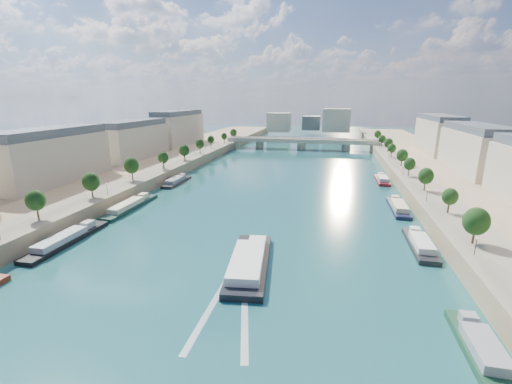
% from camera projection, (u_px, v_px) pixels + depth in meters
% --- Properties ---
extents(ground, '(700.00, 700.00, 0.00)m').
position_uv_depth(ground, '(273.00, 195.00, 136.20)').
color(ground, '#0D393C').
rests_on(ground, ground).
extents(quay_left, '(44.00, 520.00, 5.00)m').
position_uv_depth(quay_left, '(112.00, 180.00, 150.51)').
color(quay_left, '#9E8460').
rests_on(quay_left, ground).
extents(quay_right, '(44.00, 520.00, 5.00)m').
position_uv_depth(quay_right, '(474.00, 200.00, 120.57)').
color(quay_right, '#9E8460').
rests_on(quay_right, ground).
extents(pave_left, '(14.00, 520.00, 0.10)m').
position_uv_depth(pave_left, '(142.00, 176.00, 146.71)').
color(pave_left, gray).
rests_on(pave_left, quay_left).
extents(pave_right, '(14.00, 520.00, 0.10)m').
position_uv_depth(pave_right, '(429.00, 191.00, 123.01)').
color(pave_right, gray).
rests_on(pave_right, quay_right).
extents(trees_left, '(4.80, 268.80, 8.26)m').
position_uv_depth(trees_left, '(148.00, 162.00, 146.73)').
color(trees_left, '#382B1E').
rests_on(trees_left, ground).
extents(trees_right, '(4.80, 268.80, 8.26)m').
position_uv_depth(trees_right, '(418.00, 170.00, 131.39)').
color(trees_right, '#382B1E').
rests_on(trees_right, ground).
extents(lamps_left, '(0.36, 200.36, 4.28)m').
position_uv_depth(lamps_left, '(138.00, 175.00, 135.64)').
color(lamps_left, black).
rests_on(lamps_left, ground).
extents(lamps_right, '(0.36, 200.36, 4.28)m').
position_uv_depth(lamps_right, '(413.00, 179.00, 127.92)').
color(lamps_right, black).
rests_on(lamps_right, ground).
extents(buildings_left, '(16.00, 226.00, 23.20)m').
position_uv_depth(buildings_left, '(99.00, 144.00, 160.79)').
color(buildings_left, '#C0B193').
rests_on(buildings_left, ground).
extents(buildings_right, '(16.00, 226.00, 23.20)m').
position_uv_depth(buildings_right, '(507.00, 157.00, 125.44)').
color(buildings_right, '#C0B193').
rests_on(buildings_right, ground).
extents(skyline, '(79.00, 42.00, 22.00)m').
position_uv_depth(skyline, '(314.00, 121.00, 338.24)').
color(skyline, '#C0B193').
rests_on(skyline, ground).
extents(bridge, '(112.00, 12.00, 8.15)m').
position_uv_depth(bridge, '(302.00, 143.00, 254.20)').
color(bridge, '#C1B79E').
rests_on(bridge, ground).
extents(tour_barge, '(11.97, 30.08, 3.97)m').
position_uv_depth(tour_barge, '(249.00, 262.00, 77.73)').
color(tour_barge, black).
rests_on(tour_barge, ground).
extents(wake, '(10.82, 26.00, 0.04)m').
position_uv_depth(wake, '(228.00, 309.00, 62.44)').
color(wake, silver).
rests_on(wake, ground).
extents(moored_barges_left, '(5.00, 158.37, 3.60)m').
position_uv_depth(moored_barges_left, '(64.00, 241.00, 89.95)').
color(moored_barges_left, '#171632').
rests_on(moored_barges_left, ground).
extents(moored_barges_right, '(5.00, 170.85, 3.60)m').
position_uv_depth(moored_barges_right, '(424.00, 251.00, 83.94)').
color(moored_barges_right, black).
rests_on(moored_barges_right, ground).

